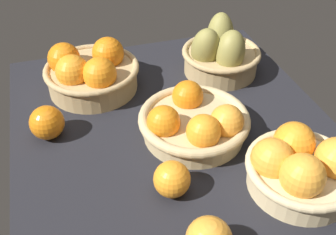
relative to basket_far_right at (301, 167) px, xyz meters
The scene contains 7 objects.
market_tray 28.36cm from the basket_far_right, 141.35° to the right, with size 84.00×72.00×3.00cm, color black.
basket_far_right is the anchor object (origin of this frame).
basket_far_left_pears 42.67cm from the basket_far_right, behind, with size 20.92×20.91×15.32cm.
basket_near_left 55.09cm from the basket_far_right, 143.43° to the right, with size 23.80×23.80×12.23cm.
basket_center 24.12cm from the basket_far_right, 144.18° to the right, with size 24.40×24.40×9.82cm.
loose_orange_front_gap 24.26cm from the basket_far_right, 102.61° to the right, with size 7.04×7.04×7.04cm, color orange.
loose_orange_side_gap 53.11cm from the basket_far_right, 122.73° to the right, with size 7.54×7.54×7.54cm, color orange.
Camera 1 is at (65.29, -22.11, 62.27)cm, focal length 43.28 mm.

